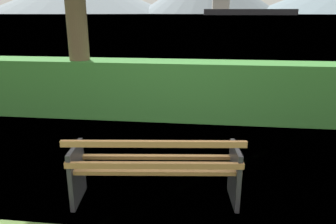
% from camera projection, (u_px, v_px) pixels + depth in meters
% --- Properties ---
extents(ground_plane, '(1400.00, 1400.00, 0.00)m').
position_uv_depth(ground_plane, '(156.00, 199.00, 3.76)').
color(ground_plane, '#4C6B33').
extents(water_surface, '(620.00, 620.00, 0.00)m').
position_uv_depth(water_surface, '(207.00, 15.00, 296.98)').
color(water_surface, '#7A99A8').
rests_on(water_surface, ground_plane).
extents(park_bench, '(1.93, 0.77, 0.87)m').
position_uv_depth(park_bench, '(155.00, 168.00, 3.57)').
color(park_bench, '#A0703F').
rests_on(park_bench, ground_plane).
extents(hedge_row, '(13.36, 0.72, 1.18)m').
position_uv_depth(hedge_row, '(179.00, 90.00, 6.49)').
color(hedge_row, '#387A33').
rests_on(hedge_row, ground_plane).
extents(cargo_ship_large, '(76.50, 14.08, 14.79)m').
position_uv_depth(cargo_ship_large, '(243.00, 10.00, 266.44)').
color(cargo_ship_large, '#232328').
rests_on(cargo_ship_large, water_surface).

